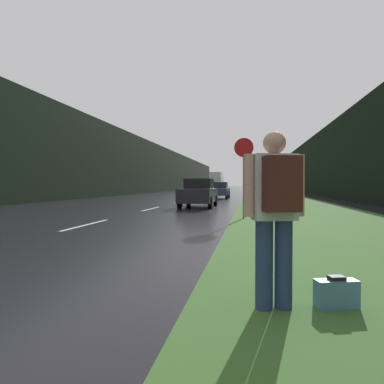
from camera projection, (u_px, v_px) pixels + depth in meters
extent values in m
cube|color=#386028|center=(270.00, 195.00, 40.30)|extent=(6.00, 240.00, 0.02)
cube|color=silver|center=(87.00, 225.00, 10.61)|extent=(0.12, 3.00, 0.01)
cube|color=silver|center=(151.00, 209.00, 17.51)|extent=(0.12, 3.00, 0.01)
cube|color=silver|center=(179.00, 202.00, 24.40)|extent=(0.12, 3.00, 0.01)
cube|color=silver|center=(195.00, 198.00, 31.30)|extent=(0.12, 3.00, 0.01)
cube|color=black|center=(150.00, 168.00, 53.04)|extent=(2.00, 140.00, 7.55)
cube|color=black|center=(309.00, 169.00, 49.07)|extent=(2.00, 140.00, 7.01)
cylinder|color=slate|center=(244.00, 188.00, 12.39)|extent=(0.07, 0.07, 2.24)
cylinder|color=#B71414|center=(244.00, 148.00, 12.35)|extent=(0.70, 0.02, 0.70)
cylinder|color=navy|center=(264.00, 265.00, 3.40)|extent=(0.17, 0.17, 0.90)
cylinder|color=navy|center=(283.00, 265.00, 3.42)|extent=(0.17, 0.17, 0.90)
cube|color=silver|center=(274.00, 187.00, 3.39)|extent=(0.46, 0.34, 0.65)
sphere|color=tan|center=(274.00, 143.00, 3.38)|extent=(0.22, 0.22, 0.22)
cylinder|color=tan|center=(249.00, 185.00, 3.36)|extent=(0.10, 0.10, 0.62)
cylinder|color=tan|center=(299.00, 185.00, 3.41)|extent=(0.10, 0.10, 0.62)
cube|color=#471E19|center=(282.00, 184.00, 3.18)|extent=(0.37, 0.26, 0.52)
cube|color=teal|center=(336.00, 295.00, 3.43)|extent=(0.45, 0.27, 0.30)
cube|color=black|center=(337.00, 278.00, 3.42)|extent=(0.18, 0.15, 0.04)
cube|color=black|center=(199.00, 195.00, 19.07)|extent=(1.71, 4.31, 0.74)
cube|color=black|center=(199.00, 184.00, 19.27)|extent=(1.45, 1.94, 0.55)
cylinder|color=black|center=(210.00, 203.00, 17.62)|extent=(0.20, 0.63, 0.63)
cylinder|color=black|center=(180.00, 202.00, 17.90)|extent=(0.20, 0.63, 0.63)
cylinder|color=black|center=(216.00, 200.00, 20.26)|extent=(0.20, 0.63, 0.63)
cylinder|color=black|center=(189.00, 200.00, 20.53)|extent=(0.20, 0.63, 0.63)
cube|color=#2D3856|center=(218.00, 192.00, 30.28)|extent=(1.86, 4.75, 0.60)
cube|color=#1B2134|center=(218.00, 185.00, 30.50)|extent=(1.58, 2.14, 0.54)
cylinder|color=black|center=(227.00, 195.00, 28.69)|extent=(0.20, 0.70, 0.70)
cylinder|color=black|center=(206.00, 195.00, 28.99)|extent=(0.20, 0.70, 0.70)
cylinder|color=black|center=(229.00, 194.00, 31.59)|extent=(0.20, 0.70, 0.70)
cylinder|color=black|center=(210.00, 194.00, 31.89)|extent=(0.20, 0.70, 0.70)
cube|color=gray|center=(218.00, 182.00, 76.79)|extent=(2.29, 2.46, 2.54)
cube|color=silver|center=(216.00, 180.00, 73.08)|extent=(2.41, 5.06, 3.39)
cylinder|color=black|center=(213.00, 188.00, 76.77)|extent=(0.28, 0.90, 0.90)
cylinder|color=black|center=(223.00, 188.00, 76.39)|extent=(0.28, 0.90, 0.90)
cylinder|color=black|center=(210.00, 188.00, 72.06)|extent=(0.28, 0.90, 0.90)
cylinder|color=black|center=(221.00, 188.00, 71.67)|extent=(0.28, 0.90, 0.90)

